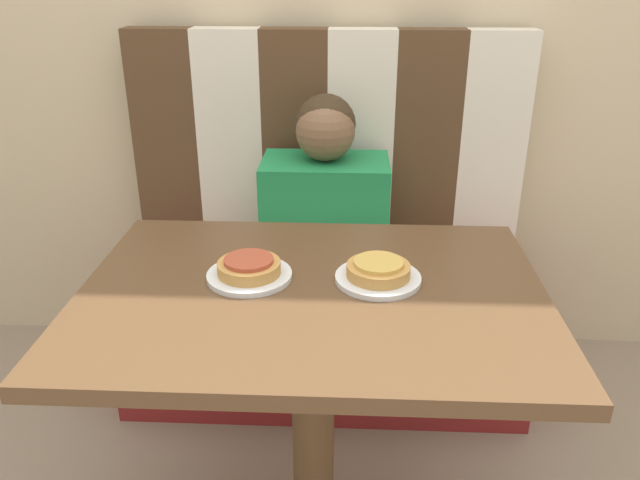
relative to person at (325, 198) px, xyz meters
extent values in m
cube|color=maroon|center=(0.00, 0.00, -0.48)|extent=(1.33, 0.54, 0.42)
cube|color=#4C331E|center=(-0.55, 0.22, 0.11)|extent=(0.22, 0.09, 0.77)
cube|color=beige|center=(-0.33, 0.22, 0.11)|extent=(0.22, 0.09, 0.77)
cube|color=#4C331E|center=(-0.11, 0.22, 0.11)|extent=(0.22, 0.09, 0.77)
cube|color=beige|center=(0.11, 0.22, 0.11)|extent=(0.22, 0.09, 0.77)
cube|color=#4C331E|center=(0.33, 0.22, 0.11)|extent=(0.22, 0.09, 0.77)
cube|color=beige|center=(0.55, 0.22, 0.11)|extent=(0.22, 0.09, 0.77)
cube|color=brown|center=(0.00, -0.70, 0.03)|extent=(0.99, 0.73, 0.03)
cylinder|color=brown|center=(0.00, -0.70, -0.34)|extent=(0.10, 0.10, 0.71)
cube|color=#1E8447|center=(0.00, 0.00, -0.07)|extent=(0.40, 0.25, 0.40)
sphere|color=brown|center=(0.00, 0.00, 0.22)|extent=(0.18, 0.18, 0.18)
sphere|color=#382819|center=(0.00, 0.02, 0.23)|extent=(0.19, 0.19, 0.19)
cylinder|color=white|center=(-0.14, -0.65, 0.06)|extent=(0.19, 0.19, 0.01)
cylinder|color=white|center=(0.14, -0.65, 0.06)|extent=(0.19, 0.19, 0.01)
cylinder|color=#C68E47|center=(-0.14, -0.65, 0.08)|extent=(0.14, 0.14, 0.03)
cylinder|color=#AD472D|center=(-0.14, -0.65, 0.10)|extent=(0.11, 0.11, 0.01)
cylinder|color=#C68E47|center=(0.14, -0.65, 0.08)|extent=(0.14, 0.14, 0.03)
cylinder|color=gold|center=(0.14, -0.65, 0.10)|extent=(0.11, 0.11, 0.01)
camera|label=1|loc=(0.07, -1.87, 0.69)|focal=35.00mm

